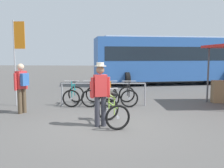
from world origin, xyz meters
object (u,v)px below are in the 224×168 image
Objects in this scene: racked_bike_teal at (74,95)px; bus_distant at (171,58)px; person_with_featured_bike at (100,92)px; banner_flag at (18,47)px; racked_bike_orange at (110,95)px; pedestrian_with_backpack at (22,85)px; featured_bicycle at (111,107)px; racked_bike_red at (92,95)px; racked_bike_black at (128,95)px.

racked_bike_teal is 0.11× the size of bus_distant.
banner_flag is (-3.39, 2.64, 1.28)m from person_with_featured_bike.
banner_flag is at bearing -173.29° from racked_bike_orange.
pedestrian_with_backpack is (-2.75, 1.39, -0.01)m from person_with_featured_bike.
bus_distant is at bearing 48.73° from banner_flag.
pedestrian_with_backpack is (-3.02, 1.11, 0.45)m from featured_bicycle.
banner_flag is (-0.64, 1.25, 1.29)m from pedestrian_with_backpack.
featured_bicycle is at bearing -107.65° from bus_distant.
racked_bike_red is at bearing 102.54° from person_with_featured_bike.
person_with_featured_bike is (1.37, -2.96, 0.58)m from racked_bike_teal.
bus_distant is at bearing 57.09° from racked_bike_teal.
racked_bike_teal is 0.65× the size of person_with_featured_bike.
racked_bike_red is at bearing 37.66° from pedestrian_with_backpack.
pedestrian_with_backpack is (-3.48, -1.69, 0.57)m from racked_bike_black.
pedestrian_with_backpack is 1.91m from banner_flag.
racked_bike_black is at bearing -110.64° from bus_distant.
racked_bike_teal and racked_bike_orange have the same top height.
person_with_featured_bike reaches higher than pedestrian_with_backpack.
person_with_featured_bike is (0.67, -3.00, 0.58)m from racked_bike_red.
racked_bike_red is (0.70, 0.04, 0.00)m from racked_bike_teal.
bus_distant reaches higher than pedestrian_with_backpack.
racked_bike_teal is 0.70m from racked_bike_red.
featured_bicycle is (0.94, -2.72, 0.12)m from racked_bike_red.
racked_bike_teal is 3.14m from featured_bicycle.
racked_bike_teal and racked_bike_black have the same top height.
racked_bike_orange is 3.28m from pedestrian_with_backpack.
bus_distant is (3.53, 10.53, 0.79)m from person_with_featured_bike.
racked_bike_teal is 0.35× the size of banner_flag.
person_with_featured_bike is at bearing -77.46° from racked_bike_red.
racked_bike_black is 2.84m from featured_bicycle.
person_with_featured_bike is 11.13m from bus_distant.
racked_bike_black is (2.10, 0.13, 0.00)m from racked_bike_teal.
bus_distant is at bearing 60.83° from racked_bike_red.
featured_bicycle is 4.69m from banner_flag.
featured_bicycle is 3.25m from pedestrian_with_backpack.
racked_bike_teal is at bearing -122.91° from bus_distant.
featured_bicycle is at bearing -70.91° from racked_bike_red.
racked_bike_black is at bearing 6.17° from banner_flag.
person_with_featured_bike is 0.17× the size of bus_distant.
banner_flag reaches higher than racked_bike_orange.
banner_flag is (-4.12, -0.45, 1.86)m from racked_bike_black.
racked_bike_teal is 1.40m from racked_bike_orange.
racked_bike_black is 0.67× the size of person_with_featured_bike.
featured_bicycle is at bearing -85.00° from racked_bike_orange.
racked_bike_black is at bearing 25.93° from pedestrian_with_backpack.
featured_bicycle reaches higher than racked_bike_red.
racked_bike_black is at bearing 3.51° from racked_bike_red.
featured_bicycle reaches higher than racked_bike_orange.
pedestrian_with_backpack reaches higher than racked_bike_orange.
pedestrian_with_backpack is 0.16× the size of bus_distant.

